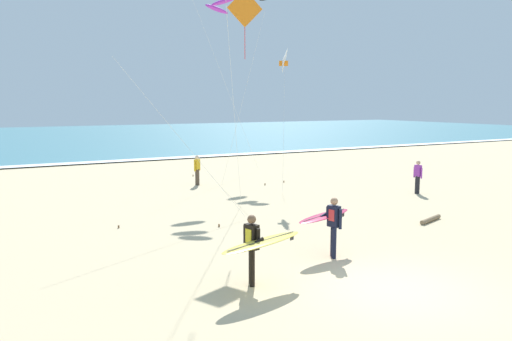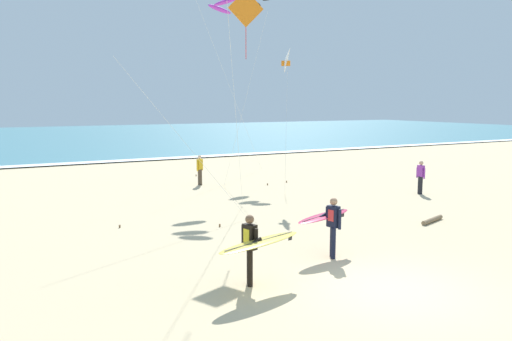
{
  "view_description": "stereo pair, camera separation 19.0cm",
  "coord_description": "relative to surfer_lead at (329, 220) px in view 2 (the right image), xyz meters",
  "views": [
    {
      "loc": [
        -8.06,
        -8.18,
        4.3
      ],
      "look_at": [
        -0.9,
        5.01,
        2.24
      ],
      "focal_mm": 34.62,
      "sensor_mm": 36.0,
      "label": 1
    },
    {
      "loc": [
        -7.89,
        -8.27,
        4.3
      ],
      "look_at": [
        -0.9,
        5.01,
        2.24
      ],
      "focal_mm": 34.62,
      "sensor_mm": 36.0,
      "label": 2
    }
  ],
  "objects": [
    {
      "name": "ground_plane",
      "position": [
        -0.21,
        -2.73,
        -1.04
      ],
      "size": [
        160.0,
        160.0,
        0.0
      ],
      "primitive_type": "plane",
      "color": "#D1BA8E"
    },
    {
      "name": "ocean_water",
      "position": [
        -0.21,
        55.31,
        -1.0
      ],
      "size": [
        160.0,
        60.0,
        0.08
      ],
      "primitive_type": "cube",
      "color": "teal",
      "rests_on": "ground"
    },
    {
      "name": "shoreline_foam",
      "position": [
        -0.21,
        25.61,
        -0.96
      ],
      "size": [
        160.0,
        1.39,
        0.01
      ],
      "primitive_type": "cube",
      "color": "white",
      "rests_on": "ocean_water"
    },
    {
      "name": "surfer_lead",
      "position": [
        0.0,
        0.0,
        0.0
      ],
      "size": [
        2.02,
        1.09,
        1.71
      ],
      "color": "black",
      "rests_on": "ground"
    },
    {
      "name": "surfer_trailing",
      "position": [
        -2.93,
        -1.11,
        0.01
      ],
      "size": [
        2.44,
        1.17,
        1.71
      ],
      "color": "black",
      "rests_on": "ground"
    },
    {
      "name": "kite_arc_charcoal_near",
      "position": [
        2.17,
        12.0,
        8.12
      ],
      "size": [
        3.18,
        2.74,
        9.53
      ],
      "color": "purple",
      "rests_on": "ground"
    },
    {
      "name": "kite_delta_ivory_far",
      "position": [
        3.93,
        8.89,
        5.18
      ],
      "size": [
        2.32,
        3.45,
        6.83
      ],
      "color": "white",
      "rests_on": "ground"
    },
    {
      "name": "kite_diamond_amber_high",
      "position": [
        -0.17,
        5.08,
        6.3
      ],
      "size": [
        5.12,
        1.13,
        8.25
      ],
      "color": "orange",
      "rests_on": "ground"
    },
    {
      "name": "bystander_purple_top",
      "position": [
        9.6,
        5.83,
        -0.23
      ],
      "size": [
        0.22,
        0.5,
        1.59
      ],
      "color": "black",
      "rests_on": "ground"
    },
    {
      "name": "bystander_yellow_top",
      "position": [
        1.27,
        13.14,
        -0.23
      ],
      "size": [
        0.43,
        0.32,
        1.59
      ],
      "color": "#4C3D2D",
      "rests_on": "ground"
    },
    {
      "name": "driftwood_log",
      "position": [
        5.74,
        1.52,
        -0.96
      ],
      "size": [
        1.4,
        0.6,
        0.16
      ],
      "primitive_type": "cylinder",
      "rotation": [
        0.0,
        1.57,
        3.46
      ],
      "color": "#846B4C",
      "rests_on": "ground"
    }
  ]
}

